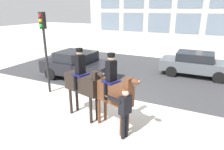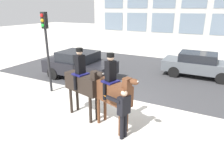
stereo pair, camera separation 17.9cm
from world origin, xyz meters
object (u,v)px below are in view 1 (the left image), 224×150
at_px(mounted_horse_lead, 83,82).
at_px(street_car_near_lane, 78,65).
at_px(mounted_horse_companion, 113,91).
at_px(street_car_far_lane, 196,64).
at_px(traffic_light, 44,40).
at_px(pedestrian_bystander, 124,110).

relative_size(mounted_horse_lead, street_car_near_lane, 0.64).
xyz_separation_m(mounted_horse_companion, street_car_far_lane, (2.07, 7.22, -0.62)).
height_order(mounted_horse_companion, traffic_light, traffic_light).
bearing_deg(pedestrian_bystander, traffic_light, -4.63).
xyz_separation_m(street_car_near_lane, traffic_light, (-0.10, -2.30, 1.72)).
height_order(mounted_horse_companion, street_car_far_lane, mounted_horse_companion).
distance_m(mounted_horse_lead, pedestrian_bystander, 1.98).
height_order(street_car_far_lane, traffic_light, traffic_light).
relative_size(street_car_near_lane, traffic_light, 1.09).
bearing_deg(mounted_horse_lead, mounted_horse_companion, 6.00).
distance_m(mounted_horse_companion, pedestrian_bystander, 0.77).
bearing_deg(street_car_near_lane, mounted_horse_companion, -42.66).
bearing_deg(pedestrian_bystander, mounted_horse_companion, -17.56).
distance_m(mounted_horse_lead, street_car_near_lane, 4.52).
relative_size(mounted_horse_lead, mounted_horse_companion, 1.01).
xyz_separation_m(mounted_horse_lead, traffic_light, (-2.85, 1.25, 1.16)).
bearing_deg(mounted_horse_lead, street_car_near_lane, 141.94).
bearing_deg(street_car_far_lane, traffic_light, -137.11).
height_order(mounted_horse_lead, mounted_horse_companion, mounted_horse_lead).
height_order(street_car_near_lane, street_car_far_lane, street_car_near_lane).
bearing_deg(mounted_horse_companion, street_car_near_lane, 155.87).
bearing_deg(mounted_horse_lead, traffic_light, 170.48).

